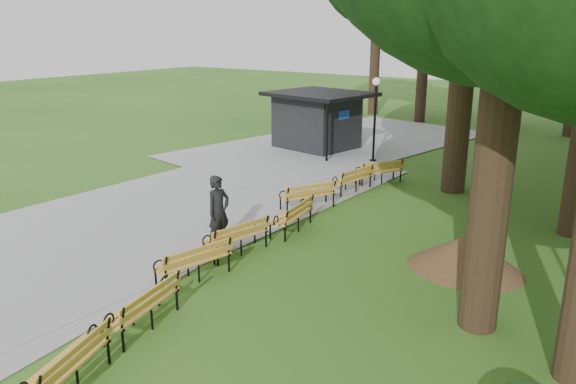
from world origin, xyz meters
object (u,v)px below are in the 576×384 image
Objects in this scene: bench_1 at (141,306)px; bench_7 at (378,171)px; dirt_mound at (466,252)px; kiosk at (317,120)px; bench_4 at (291,216)px; bench_5 at (307,195)px; lamp_post at (375,103)px; bench_2 at (193,261)px; person at (219,212)px; bench_3 at (235,237)px; bench_6 at (351,179)px; bench_0 at (64,366)px.

bench_1 is 11.74m from bench_7.
dirt_mound is at bearing 133.92° from bench_1.
dirt_mound is (10.17, -9.50, -0.88)m from kiosk.
bench_5 is (-0.71, 1.89, 0.00)m from bench_4.
lamp_post reaches higher than dirt_mound.
bench_1 is 1.00× the size of bench_5.
kiosk is 2.20× the size of bench_5.
kiosk is 2.20× the size of bench_2.
lamp_post is at bearing 11.92° from person.
dirt_mound is 1.18× the size of bench_3.
bench_1 and bench_6 have the same top height.
bench_3 and bench_7 have the same top height.
person is at bearing -59.85° from kiosk.
bench_7 is (-5.04, 5.63, 0.01)m from dirt_mound.
lamp_post is (3.46, -1.00, 1.16)m from kiosk.
person is 0.99× the size of bench_0.
bench_1 is (-0.54, 1.97, 0.00)m from bench_0.
bench_4 and bench_6 have the same top height.
bench_6 and bench_7 have the same top height.
dirt_mound is 1.18× the size of bench_5.
bench_2 is (-4.79, -4.02, 0.01)m from dirt_mound.
kiosk is (-4.54, 11.71, 0.37)m from person.
bench_0 is 1.00× the size of bench_7.
bench_0 is 1.00× the size of bench_2.
kiosk is 6.49m from bench_7.
bench_6 is 1.55m from bench_7.
bench_7 is at bearing 173.25° from bench_4.
bench_0 is 5.90m from bench_3.
kiosk is 2.20× the size of bench_7.
bench_0 is (-3.54, -8.05, 0.01)m from dirt_mound.
person reaches higher than bench_6.
lamp_post is at bearing -143.39° from bench_5.
bench_1 is at bearing 24.28° from bench_3.
bench_3 is at bearing -80.97° from lamp_post.
dirt_mound is 1.18× the size of bench_4.
bench_7 is (1.67, -2.88, -2.03)m from lamp_post.
dirt_mound is at bearing -34.08° from kiosk.
person is at bearing -142.70° from bench_2.
bench_5 is at bearing -50.21° from kiosk.
bench_3 is at bearing -57.39° from kiosk.
bench_3 is at bearing 29.97° from bench_7.
bench_3 is at bearing -14.87° from bench_4.
person reaches higher than bench_2.
kiosk is at bearing -170.85° from bench_1.
lamp_post is 5.05m from bench_6.
bench_1 is at bearing -2.42° from bench_4.
lamp_post is 1.83× the size of bench_7.
bench_5 is at bearing -162.16° from bench_3.
kiosk is at bearing -97.49° from bench_7.
person is 6.07m from dirt_mound.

